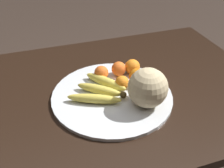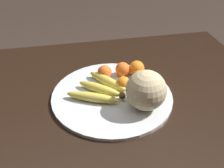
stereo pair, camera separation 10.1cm
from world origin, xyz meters
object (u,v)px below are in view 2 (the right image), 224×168
Objects in this scene: orange_front_right at (123,83)px; orange_back_right at (139,78)px; orange_front_left at (123,69)px; orange_back_left at (137,68)px; fruit_bowl at (112,96)px; produce_tag at (129,87)px; orange_mid_center at (105,72)px; kitchen_table at (105,108)px; melon at (146,90)px; banana_bunch at (101,89)px.

orange_front_right is 0.07m from orange_back_right.
orange_back_left is at bearing 173.88° from orange_front_left.
fruit_bowl is at bearing 27.73° from orange_front_right.
orange_mid_center is at bearing -40.90° from produce_tag.
orange_mid_center is at bearing -0.20° from orange_back_left.
produce_tag is at bearing 134.81° from orange_mid_center.
orange_back_right is at bearing 172.20° from kitchen_table.
melon is at bearing 137.64° from fruit_bowl.
kitchen_table is 2.94× the size of fruit_bowl.
banana_bunch is at bearing 42.98° from orange_front_left.
orange_back_left reaches higher than banana_bunch.
kitchen_table is at bearing -7.80° from orange_back_right.
orange_back_right is 0.97× the size of produce_tag.
fruit_bowl is 0.08m from produce_tag.
produce_tag is (0.04, 0.01, -0.03)m from orange_back_right.
fruit_bowl is at bearing -166.36° from banana_bunch.
orange_mid_center reaches higher than kitchen_table.
melon is 2.36× the size of orange_front_left.
orange_mid_center is (0.08, 0.01, -0.00)m from orange_front_left.
orange_front_right is at bearing 48.10° from orange_back_left.
orange_back_left is (-0.06, 0.01, 0.00)m from orange_front_left.
orange_front_left is at bearing -81.82° from produce_tag.
orange_back_right reaches higher than orange_back_left.
fruit_bowl is 0.13m from orange_back_right.
orange_back_left is at bearing -138.47° from fruit_bowl.
produce_tag is (-0.09, 0.09, -0.03)m from orange_mid_center.
fruit_bowl is 0.07m from orange_front_right.
orange_back_right is at bearing -171.51° from orange_front_right.
melon is at bearing 129.43° from kitchen_table.
orange_back_right reaches higher than banana_bunch.
produce_tag is (-0.03, -0.00, -0.03)m from orange_front_right.
orange_mid_center is at bearing -62.02° from melon.
orange_back_left reaches higher than produce_tag.
melon is at bearing 82.60° from orange_back_left.
orange_front_left is 0.10m from produce_tag.
orange_front_left is 0.88× the size of produce_tag.
kitchen_table is 22.99× the size of orange_mid_center.
melon is at bearing 106.32° from produce_tag.
kitchen_table is 0.14m from banana_bunch.
kitchen_table is 5.58× the size of banana_bunch.
orange_front_right reaches higher than banana_bunch.
kitchen_table is 9.46× the size of melon.
banana_bunch is 0.15m from orange_front_left.
banana_bunch is at bearing -38.16° from melon.
fruit_bowl is 6.69× the size of produce_tag.
kitchen_table is 20.95× the size of orange_back_left.
orange_back_right is (0.01, 0.08, 0.00)m from orange_back_left.
produce_tag is at bearing 57.77° from orange_back_left.
produce_tag is (0.05, 0.09, -0.03)m from orange_back_left.
fruit_bowl is 0.15m from orange_front_left.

